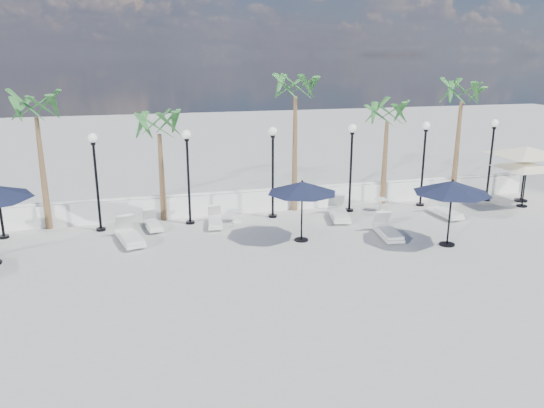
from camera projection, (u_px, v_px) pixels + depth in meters
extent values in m
plane|color=#A1A09C|center=(326.00, 276.00, 16.53)|extent=(100.00, 100.00, 0.00)
cube|color=white|center=(267.00, 201.00, 23.38)|extent=(26.00, 0.30, 0.90)
cube|color=white|center=(267.00, 189.00, 23.24)|extent=(26.00, 0.12, 0.08)
cylinder|color=black|center=(4.00, 237.00, 19.97)|extent=(0.36, 0.36, 0.10)
cylinder|color=black|center=(101.00, 229.00, 20.83)|extent=(0.36, 0.36, 0.10)
cylinder|color=black|center=(97.00, 187.00, 20.37)|extent=(0.10, 0.10, 3.50)
cylinder|color=black|center=(93.00, 143.00, 19.91)|extent=(0.18, 0.18, 0.10)
sphere|color=white|center=(93.00, 138.00, 19.86)|extent=(0.36, 0.36, 0.36)
cylinder|color=black|center=(190.00, 222.00, 21.70)|extent=(0.36, 0.36, 0.10)
cylinder|color=black|center=(189.00, 182.00, 21.24)|extent=(0.10, 0.10, 3.50)
cylinder|color=black|center=(187.00, 140.00, 20.78)|extent=(0.18, 0.18, 0.10)
sphere|color=white|center=(186.00, 134.00, 20.72)|extent=(0.36, 0.36, 0.36)
cylinder|color=black|center=(273.00, 216.00, 22.56)|extent=(0.36, 0.36, 0.10)
cylinder|color=black|center=(273.00, 177.00, 22.10)|extent=(0.10, 0.10, 3.50)
cylinder|color=black|center=(273.00, 136.00, 21.64)|extent=(0.18, 0.18, 0.10)
sphere|color=white|center=(273.00, 131.00, 21.58)|extent=(0.36, 0.36, 0.36)
cylinder|color=black|center=(349.00, 210.00, 23.43)|extent=(0.36, 0.36, 0.10)
cylinder|color=black|center=(351.00, 172.00, 22.96)|extent=(0.10, 0.10, 3.50)
cylinder|color=black|center=(352.00, 133.00, 22.50)|extent=(0.18, 0.18, 0.10)
sphere|color=white|center=(352.00, 128.00, 22.45)|extent=(0.36, 0.36, 0.36)
cylinder|color=black|center=(420.00, 204.00, 24.29)|extent=(0.36, 0.36, 0.10)
cylinder|color=black|center=(423.00, 168.00, 23.83)|extent=(0.10, 0.10, 3.50)
cylinder|color=black|center=(426.00, 130.00, 23.37)|extent=(0.18, 0.18, 0.10)
sphere|color=white|center=(426.00, 126.00, 23.31)|extent=(0.36, 0.36, 0.36)
cylinder|color=black|center=(486.00, 199.00, 25.15)|extent=(0.36, 0.36, 0.10)
cylinder|color=black|center=(490.00, 164.00, 24.69)|extent=(0.10, 0.10, 3.50)
cylinder|color=black|center=(494.00, 128.00, 24.23)|extent=(0.18, 0.18, 0.10)
sphere|color=white|center=(495.00, 123.00, 24.18)|extent=(0.36, 0.36, 0.36)
cone|color=brown|center=(43.00, 174.00, 20.50)|extent=(0.28, 0.28, 4.40)
cone|color=brown|center=(162.00, 178.00, 21.72)|extent=(0.28, 0.28, 3.60)
cone|color=brown|center=(295.00, 155.00, 22.94)|extent=(0.28, 0.28, 5.00)
cone|color=brown|center=(385.00, 163.00, 24.16)|extent=(0.28, 0.28, 3.80)
cone|color=brown|center=(457.00, 151.00, 24.97)|extent=(0.28, 0.28, 4.60)
cube|color=silver|center=(153.00, 226.00, 21.02)|extent=(0.76, 1.64, 0.09)
cube|color=silver|center=(154.00, 225.00, 20.81)|extent=(0.65, 1.13, 0.09)
cube|color=silver|center=(149.00, 214.00, 21.50)|extent=(0.55, 0.45, 0.49)
cube|color=silver|center=(130.00, 239.00, 19.42)|extent=(1.14, 2.19, 0.11)
cube|color=silver|center=(132.00, 238.00, 19.14)|extent=(0.95, 1.52, 0.11)
cube|color=silver|center=(124.00, 221.00, 20.03)|extent=(0.75, 0.63, 0.65)
cube|color=silver|center=(215.00, 223.00, 21.38)|extent=(0.77, 1.74, 0.09)
cube|color=silver|center=(215.00, 222.00, 21.13)|extent=(0.66, 1.19, 0.09)
cube|color=silver|center=(214.00, 210.00, 21.94)|extent=(0.57, 0.46, 0.53)
cube|color=silver|center=(339.00, 215.00, 22.25)|extent=(1.13, 2.17, 0.11)
cube|color=silver|center=(340.00, 214.00, 21.95)|extent=(0.94, 1.50, 0.11)
cube|color=silver|center=(336.00, 201.00, 22.95)|extent=(0.74, 0.62, 0.65)
cube|color=silver|center=(445.00, 213.00, 22.61)|extent=(0.75, 1.92, 0.10)
cube|color=silver|center=(449.00, 212.00, 22.35)|extent=(0.67, 1.31, 0.10)
cube|color=silver|center=(435.00, 200.00, 23.21)|extent=(0.62, 0.48, 0.59)
cube|color=silver|center=(388.00, 234.00, 19.99)|extent=(0.93, 2.04, 0.11)
cube|color=silver|center=(390.00, 233.00, 19.70)|extent=(0.80, 1.40, 0.11)
cube|color=silver|center=(382.00, 217.00, 20.64)|extent=(0.68, 0.55, 0.61)
cylinder|color=silver|center=(236.00, 222.00, 21.89)|extent=(0.40, 0.40, 0.03)
cylinder|color=silver|center=(236.00, 217.00, 21.83)|extent=(0.06, 0.06, 0.48)
cylinder|color=silver|center=(236.00, 211.00, 21.76)|extent=(0.52, 0.52, 0.03)
cylinder|color=silver|center=(380.00, 210.00, 23.49)|extent=(0.44, 0.44, 0.03)
cylinder|color=silver|center=(380.00, 205.00, 23.42)|extent=(0.07, 0.07, 0.53)
cylinder|color=silver|center=(381.00, 199.00, 23.35)|extent=(0.57, 0.57, 0.03)
cylinder|color=black|center=(301.00, 240.00, 19.72)|extent=(0.51, 0.51, 0.06)
cylinder|color=black|center=(302.00, 212.00, 19.43)|extent=(0.06, 0.06, 2.20)
cone|color=black|center=(302.00, 187.00, 19.17)|extent=(2.57, 2.57, 0.41)
sphere|color=black|center=(302.00, 181.00, 19.11)|extent=(0.07, 0.07, 0.07)
cylinder|color=black|center=(447.00, 244.00, 19.24)|extent=(0.55, 0.55, 0.06)
cylinder|color=black|center=(450.00, 214.00, 18.93)|extent=(0.07, 0.07, 2.35)
cone|color=black|center=(452.00, 187.00, 18.66)|extent=(2.74, 2.74, 0.44)
sphere|color=black|center=(453.00, 180.00, 18.59)|extent=(0.08, 0.08, 0.08)
cylinder|color=black|center=(522.00, 206.00, 24.16)|extent=(0.46, 0.46, 0.05)
cylinder|color=black|center=(525.00, 184.00, 23.89)|extent=(0.06, 0.06, 2.06)
pyramid|color=beige|center=(528.00, 162.00, 23.60)|extent=(4.55, 4.55, 0.31)
cylinder|color=black|center=(521.00, 200.00, 25.03)|extent=(0.59, 0.59, 0.07)
cylinder|color=black|center=(524.00, 175.00, 24.69)|extent=(0.08, 0.08, 2.57)
pyramid|color=beige|center=(528.00, 147.00, 24.34)|extent=(5.59, 5.59, 0.40)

